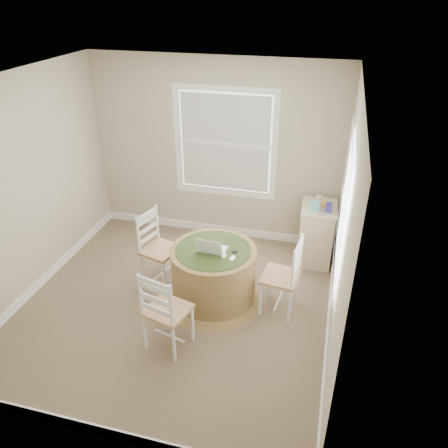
% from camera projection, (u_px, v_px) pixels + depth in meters
% --- Properties ---
extents(room, '(3.64, 3.64, 2.64)m').
position_uv_depth(room, '(189.00, 204.00, 4.73)').
color(room, '#75604A').
rests_on(room, ground).
extents(round_table, '(1.19, 1.19, 0.72)m').
position_uv_depth(round_table, '(214.00, 273.00, 5.16)').
color(round_table, olive).
rests_on(round_table, ground).
extents(chair_left, '(0.50, 0.51, 0.95)m').
position_uv_depth(chair_left, '(160.00, 250.00, 5.46)').
color(chair_left, white).
rests_on(chair_left, ground).
extents(chair_near, '(0.51, 0.49, 0.95)m').
position_uv_depth(chair_near, '(168.00, 310.00, 4.47)').
color(chair_near, white).
rests_on(chair_near, ground).
extents(chair_right, '(0.44, 0.46, 0.95)m').
position_uv_depth(chair_right, '(280.00, 276.00, 4.97)').
color(chair_right, white).
rests_on(chair_right, ground).
extents(laptop, '(0.33, 0.30, 0.22)m').
position_uv_depth(laptop, '(212.00, 249.00, 4.97)').
color(laptop, white).
rests_on(laptop, round_table).
extents(mouse, '(0.07, 0.10, 0.03)m').
position_uv_depth(mouse, '(224.00, 256.00, 4.88)').
color(mouse, white).
rests_on(mouse, round_table).
extents(phone, '(0.06, 0.09, 0.02)m').
position_uv_depth(phone, '(233.00, 258.00, 4.85)').
color(phone, '#B7BABF').
rests_on(phone, round_table).
extents(keys, '(0.07, 0.06, 0.02)m').
position_uv_depth(keys, '(235.00, 252.00, 4.96)').
color(keys, black).
rests_on(keys, round_table).
extents(corner_chest, '(0.49, 0.63, 0.82)m').
position_uv_depth(corner_chest, '(316.00, 233.00, 5.93)').
color(corner_chest, '#C5B594').
rests_on(corner_chest, ground).
extents(tissue_box, '(0.12, 0.12, 0.10)m').
position_uv_depth(tissue_box, '(314.00, 206.00, 5.62)').
color(tissue_box, '#62C0E2').
rests_on(tissue_box, corner_chest).
extents(box_yellow, '(0.15, 0.10, 0.06)m').
position_uv_depth(box_yellow, '(324.00, 204.00, 5.73)').
color(box_yellow, gold).
rests_on(box_yellow, corner_chest).
extents(box_blue, '(0.08, 0.08, 0.12)m').
position_uv_depth(box_blue, '(329.00, 208.00, 5.56)').
color(box_blue, '#36339B').
rests_on(box_blue, corner_chest).
extents(cup_cream, '(0.07, 0.07, 0.09)m').
position_uv_depth(cup_cream, '(319.00, 198.00, 5.83)').
color(cup_cream, beige).
rests_on(cup_cream, corner_chest).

